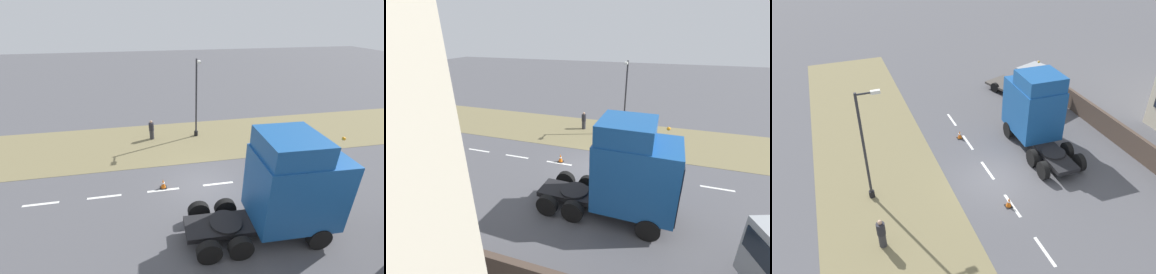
# 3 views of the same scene
# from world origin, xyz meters

# --- Properties ---
(ground_plane) EXTENTS (120.00, 120.00, 0.00)m
(ground_plane) POSITION_xyz_m (0.00, 0.00, 0.00)
(ground_plane) COLOR #515156
(ground_plane) RESTS_ON ground
(grass_verge) EXTENTS (7.00, 44.00, 0.01)m
(grass_verge) POSITION_xyz_m (-6.00, 0.00, 0.01)
(grass_verge) COLOR olive
(grass_verge) RESTS_ON ground
(lane_markings) EXTENTS (0.16, 17.80, 0.00)m
(lane_markings) POSITION_xyz_m (0.00, -0.70, 0.00)
(lane_markings) COLOR white
(lane_markings) RESTS_ON ground
(boundary_wall) EXTENTS (0.25, 24.00, 1.47)m
(boundary_wall) POSITION_xyz_m (9.00, 0.00, 0.74)
(boundary_wall) COLOR #4C3D33
(boundary_wall) RESTS_ON ground
(lorry_cab) EXTENTS (2.84, 6.57, 4.98)m
(lorry_cab) POSITION_xyz_m (3.92, 2.75, 2.42)
(lorry_cab) COLOR black
(lorry_cab) RESTS_ON ground
(flatbed_truck) EXTENTS (3.80, 5.49, 2.78)m
(flatbed_truck) POSITION_xyz_m (6.69, 8.34, 1.46)
(flatbed_truck) COLOR #999EA3
(flatbed_truck) RESTS_ON ground
(lamp_post) EXTENTS (1.27, 0.29, 6.08)m
(lamp_post) POSITION_xyz_m (-6.57, 0.93, 2.84)
(lamp_post) COLOR black
(lamp_post) RESTS_ON ground
(pedestrian) EXTENTS (0.39, 0.39, 1.57)m
(pedestrian) POSITION_xyz_m (-6.72, -2.61, 0.76)
(pedestrian) COLOR #333338
(pedestrian) RESTS_ON ground
(traffic_cone_lead) EXTENTS (0.36, 0.36, 0.58)m
(traffic_cone_lead) POSITION_xyz_m (-0.21, -2.28, 0.28)
(traffic_cone_lead) COLOR black
(traffic_cone_lead) RESTS_ON ground
(traffic_cone_trailing) EXTENTS (0.36, 0.36, 0.58)m
(traffic_cone_trailing) POSITION_xyz_m (-0.31, 4.77, 0.28)
(traffic_cone_trailing) COLOR black
(traffic_cone_trailing) RESTS_ON ground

